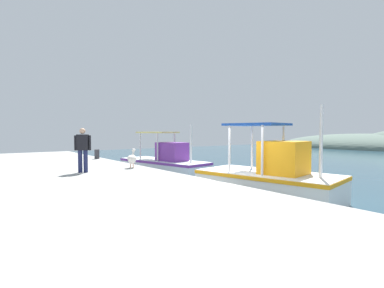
{
  "coord_description": "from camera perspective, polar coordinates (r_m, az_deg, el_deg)",
  "views": [
    {
      "loc": [
        6.79,
        -6.28,
        2.37
      ],
      "look_at": [
        -2.23,
        0.5,
        1.89
      ],
      "focal_mm": 27.73,
      "sensor_mm": 36.0,
      "label": 1
    }
  ],
  "objects": [
    {
      "name": "quay_pier",
      "position": [
        7.18,
        -25.99,
        -13.77
      ],
      "size": [
        36.0,
        10.0,
        0.8
      ],
      "primitive_type": "cube",
      "color": "#9E9E99",
      "rests_on": "ground"
    },
    {
      "name": "distant_hill_third",
      "position": [
        49.36,
        30.52,
        -0.66
      ],
      "size": [
        27.27,
        13.62,
        4.13
      ],
      "primitive_type": "ellipsoid",
      "color": "#596B60",
      "rests_on": "ground"
    },
    {
      "name": "fishing_boat_nearest",
      "position": [
        16.06,
        -5.32,
        -3.83
      ],
      "size": [
        5.74,
        2.7,
        2.69
      ],
      "color": "white",
      "rests_on": "ground"
    },
    {
      "name": "fishing_boat_second",
      "position": [
        10.63,
        14.66,
        -6.66
      ],
      "size": [
        5.13,
        3.06,
        3.19
      ],
      "color": "white",
      "rests_on": "ground"
    },
    {
      "name": "pelican",
      "position": [
        13.09,
        -11.46,
        -2.76
      ],
      "size": [
        0.86,
        0.78,
        0.82
      ],
      "color": "tan",
      "rests_on": "quay_pier"
    },
    {
      "name": "fisherman_standing",
      "position": [
        12.06,
        -20.28,
        -0.74
      ],
      "size": [
        0.41,
        0.56,
        1.7
      ],
      "color": "#1E234C",
      "rests_on": "quay_pier"
    },
    {
      "name": "mooring_bollard_nearest",
      "position": [
        17.88,
        -17.82,
        -1.87
      ],
      "size": [
        0.28,
        0.28,
        0.54
      ],
      "primitive_type": "cylinder",
      "color": "#333338",
      "rests_on": "quay_pier"
    }
  ]
}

